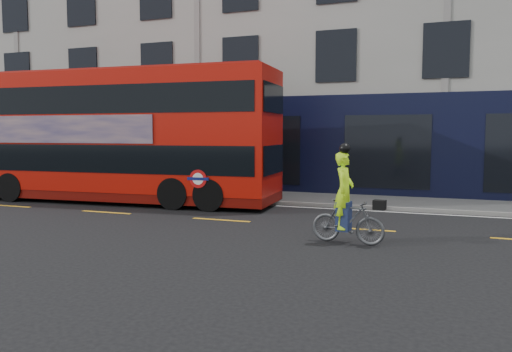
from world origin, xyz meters
The scene contains 8 objects.
ground centered at (0.00, 0.00, 0.00)m, with size 120.00×120.00×0.00m, color black.
pavement centered at (0.00, 6.50, 0.06)m, with size 60.00×3.00×0.12m, color gray.
kerb centered at (0.00, 5.00, 0.07)m, with size 60.00×0.12×0.13m, color gray.
building_terrace centered at (0.00, 12.94, 7.49)m, with size 50.00×10.07×15.00m.
road_edge_line centered at (0.00, 4.70, 0.00)m, with size 58.00×0.10×0.01m, color silver.
lane_dashes centered at (0.00, 1.50, 0.00)m, with size 58.00×0.12×0.01m, color gold, non-canonical shape.
bus centered at (-1.06, 3.80, 2.42)m, with size 11.84×3.31×4.72m.
cyclist centered at (7.94, -0.28, 0.78)m, with size 1.74×0.69×2.29m.
Camera 1 is at (9.89, -11.57, 2.53)m, focal length 35.00 mm.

